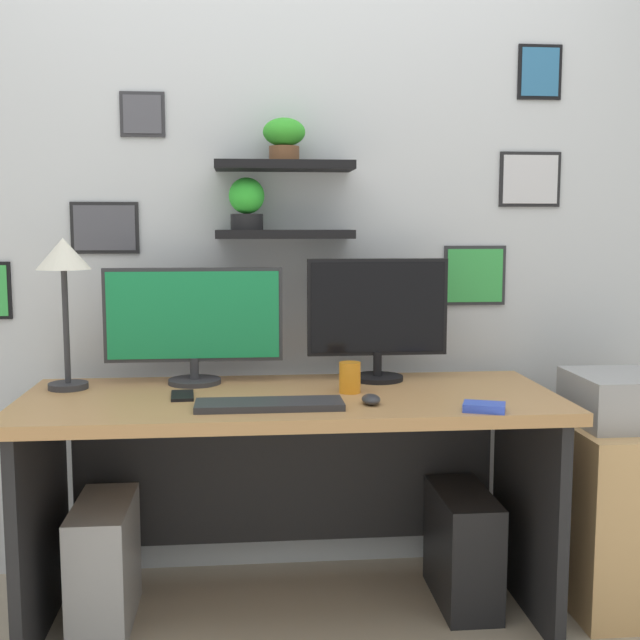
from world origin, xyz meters
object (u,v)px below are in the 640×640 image
at_px(monitor_left, 194,321).
at_px(pen_cup, 350,377).
at_px(desk, 290,452).
at_px(printer, 630,399).
at_px(cell_phone, 182,396).
at_px(computer_tower_right, 462,547).
at_px(drawer_cabinet, 625,512).
at_px(keyboard, 269,404).
at_px(computer_tower_left, 104,563).
at_px(monitor_right, 378,315).
at_px(desk_lamp, 64,269).
at_px(scissors_tray, 484,407).
at_px(computer_mouse, 371,399).

bearing_deg(monitor_left, pen_cup, -21.89).
height_order(desk, printer, printer).
relative_size(cell_phone, computer_tower_right, 0.35).
xyz_separation_m(pen_cup, drawer_cabinet, (0.95, 0.00, -0.49)).
bearing_deg(pen_cup, computer_tower_right, 5.98).
height_order(keyboard, computer_tower_left, keyboard).
relative_size(desk, monitor_right, 3.49).
bearing_deg(desk_lamp, desk, -8.21).
height_order(scissors_tray, computer_tower_right, scissors_tray).
bearing_deg(scissors_tray, computer_mouse, 159.02).
distance_m(monitor_left, keyboard, 0.51).
bearing_deg(desk, computer_tower_left, -176.34).
height_order(keyboard, cell_phone, keyboard).
bearing_deg(scissors_tray, monitor_right, 115.17).
bearing_deg(keyboard, computer_mouse, 3.54).
distance_m(desk, cell_phone, 0.41).
relative_size(monitor_left, cell_phone, 4.32).
bearing_deg(desk, pen_cup, -12.77).
distance_m(keyboard, computer_mouse, 0.31).
bearing_deg(pen_cup, cell_phone, -178.07).
bearing_deg(computer_mouse, printer, 10.68).
distance_m(monitor_right, computer_tower_left, 1.22).
xyz_separation_m(keyboard, cell_phone, (-0.27, 0.17, -0.01)).
xyz_separation_m(monitor_right, cell_phone, (-0.66, -0.22, -0.22)).
bearing_deg(monitor_right, keyboard, -134.62).
distance_m(computer_mouse, printer, 0.93).
relative_size(computer_mouse, computer_tower_left, 0.22).
xyz_separation_m(desk, desk_lamp, (-0.73, 0.11, 0.61)).
distance_m(cell_phone, drawer_cabinet, 1.55).
bearing_deg(pen_cup, desk, 167.23).
xyz_separation_m(drawer_cabinet, computer_tower_left, (-1.75, 0.00, -0.11)).
xyz_separation_m(desk, printer, (1.15, -0.04, 0.17)).
bearing_deg(computer_mouse, desk_lamp, 161.63).
relative_size(scissors_tray, computer_tower_right, 0.30).
bearing_deg(desk, monitor_left, 153.05).
bearing_deg(drawer_cabinet, computer_mouse, -169.32).
bearing_deg(scissors_tray, desk_lamp, 160.98).
relative_size(desk_lamp, printer, 1.31).
height_order(cell_phone, computer_tower_left, cell_phone).
relative_size(keyboard, scissors_tray, 3.67).
distance_m(cell_phone, scissors_tray, 0.93).
bearing_deg(cell_phone, monitor_right, 14.36).
height_order(pen_cup, printer, pen_cup).
relative_size(scissors_tray, printer, 0.32).
bearing_deg(scissors_tray, cell_phone, 162.94).
relative_size(scissors_tray, computer_tower_left, 0.30).
bearing_deg(pen_cup, scissors_tray, -39.26).
height_order(cell_phone, printer, printer).
xyz_separation_m(monitor_left, computer_tower_right, (0.91, -0.16, -0.77)).
bearing_deg(scissors_tray, computer_tower_left, 165.58).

